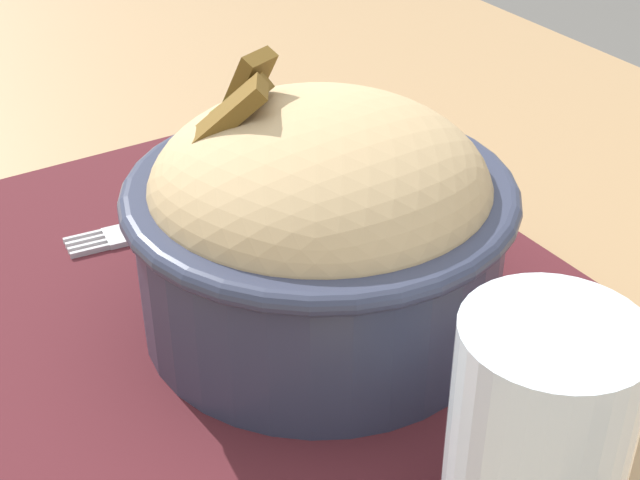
% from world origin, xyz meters
% --- Properties ---
extents(table, '(1.37, 0.85, 0.76)m').
position_xyz_m(table, '(0.00, 0.00, 0.69)').
color(table, '#99754C').
rests_on(table, ground_plane).
extents(placemat, '(0.41, 0.35, 0.00)m').
position_xyz_m(placemat, '(0.01, 0.02, 0.76)').
color(placemat, '#47191E').
rests_on(placemat, table).
extents(bowl, '(0.24, 0.24, 0.14)m').
position_xyz_m(bowl, '(-0.04, 0.01, 0.82)').
color(bowl, '#2D3347').
rests_on(bowl, placemat).
extents(fork, '(0.03, 0.13, 0.00)m').
position_xyz_m(fork, '(0.09, 0.05, 0.76)').
color(fork, '#BABABA').
rests_on(fork, placemat).
extents(drinking_glass, '(0.07, 0.07, 0.11)m').
position_xyz_m(drinking_glass, '(-0.21, 0.01, 0.81)').
color(drinking_glass, silver).
rests_on(drinking_glass, table).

